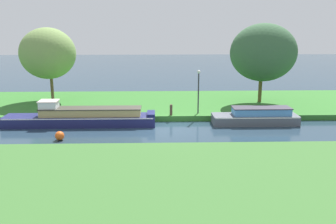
{
  "coord_description": "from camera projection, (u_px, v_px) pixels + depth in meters",
  "views": [
    {
      "loc": [
        -0.89,
        -23.52,
        6.86
      ],
      "look_at": [
        -0.16,
        1.2,
        0.9
      ],
      "focal_mm": 39.53,
      "sensor_mm": 36.0,
      "label": 1
    }
  ],
  "objects": [
    {
      "name": "navy_narrowboat",
      "position": [
        82.0,
        117.0,
        25.34
      ],
      "size": [
        10.29,
        1.68,
        1.76
      ],
      "color": "navy",
      "rests_on": "ground_plane"
    },
    {
      "name": "lamp_post",
      "position": [
        198.0,
        87.0,
        26.73
      ],
      "size": [
        0.24,
        0.24,
        3.18
      ],
      "color": "#333338",
      "rests_on": "riverbank_far"
    },
    {
      "name": "channel_buoy",
      "position": [
        60.0,
        136.0,
        22.16
      ],
      "size": [
        0.55,
        0.55,
        0.55
      ],
      "primitive_type": "sphere",
      "color": "#E55919",
      "rests_on": "ground_plane"
    },
    {
      "name": "slate_barge",
      "position": [
        256.0,
        117.0,
        25.7
      ],
      "size": [
        5.89,
        1.67,
        1.19
      ],
      "color": "#4F535D",
      "rests_on": "ground_plane"
    },
    {
      "name": "ground_plane",
      "position": [
        171.0,
        129.0,
        24.48
      ],
      "size": [
        120.0,
        120.0,
        0.0
      ],
      "primitive_type": "plane",
      "color": "#243847"
    },
    {
      "name": "riverbank_far",
      "position": [
        168.0,
        104.0,
        31.24
      ],
      "size": [
        72.0,
        10.0,
        0.4
      ],
      "primitive_type": "cube",
      "color": "#306D29",
      "rests_on": "ground_plane"
    },
    {
      "name": "riverbank_near",
      "position": [
        179.0,
        184.0,
        15.69
      ],
      "size": [
        72.0,
        10.0,
        0.4
      ],
      "primitive_type": "cube",
      "color": "#37662C",
      "rests_on": "ground_plane"
    },
    {
      "name": "mooring_post_near",
      "position": [
        171.0,
        110.0,
        26.55
      ],
      "size": [
        0.19,
        0.19,
        0.77
      ],
      "primitive_type": "cylinder",
      "color": "#433228",
      "rests_on": "riverbank_far"
    },
    {
      "name": "willow_tree_centre",
      "position": [
        263.0,
        53.0,
        29.9
      ],
      "size": [
        5.43,
        4.17,
        6.48
      ],
      "color": "brown",
      "rests_on": "riverbank_far"
    },
    {
      "name": "willow_tree_left",
      "position": [
        48.0,
        53.0,
        30.65
      ],
      "size": [
        4.59,
        4.51,
        6.13
      ],
      "color": "brown",
      "rests_on": "riverbank_far"
    }
  ]
}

